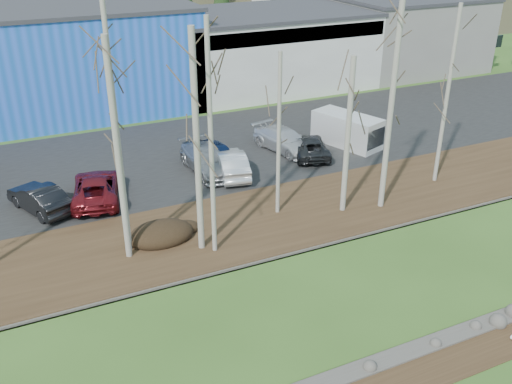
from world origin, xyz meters
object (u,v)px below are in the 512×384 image
car_3 (218,154)px  car_5 (309,146)px  car_0 (39,198)px  car_2 (207,160)px  car_1 (96,188)px  car_6 (284,140)px  van_white (349,130)px  car_4 (231,163)px

car_3 → car_5: bearing=-22.9°
car_0 → car_2: (10.07, 1.10, 0.04)m
car_1 → car_2: car_2 is taller
car_0 → car_6: size_ratio=0.88×
car_1 → van_white: size_ratio=1.01×
car_6 → car_5: bearing=-68.5°
car_5 → van_white: bearing=-153.3°
car_4 → car_6: car_4 is taller
car_5 → car_6: car_6 is taller
car_2 → car_4: car_2 is taller
car_1 → van_white: bearing=-162.9°
car_1 → car_6: car_6 is taller
car_5 → car_6: bearing=-36.4°
car_2 → car_5: car_2 is taller
car_6 → van_white: bearing=-26.4°
car_1 → car_3: size_ratio=1.31×
car_1 → car_6: (13.06, 2.22, 0.00)m
car_1 → car_5: size_ratio=1.15×
car_1 → car_5: 14.16m
car_2 → van_white: bearing=-1.6°
car_0 → car_4: car_4 is taller
car_5 → van_white: size_ratio=0.88×
car_4 → car_5: (5.95, 0.69, -0.13)m
car_3 → car_5: 6.16m
car_3 → car_6: 4.95m
car_0 → car_2: car_2 is taller
car_0 → car_3: size_ratio=1.11×
car_3 → van_white: van_white is taller
car_3 → van_white: bearing=-15.5°
car_5 → car_6: size_ratio=0.91×
car_3 → van_white: (9.48, -0.79, 0.37)m
car_2 → car_0: bearing=-175.8°
car_1 → car_5: (14.14, 0.69, -0.09)m
car_4 → van_white: bearing=-161.0°
car_5 → car_6: 1.88m
car_1 → car_2: bearing=-157.9°
car_4 → car_2: bearing=-32.1°
car_4 → car_0: bearing=11.8°
car_2 → car_4: bearing=-46.0°
car_1 → car_3: bearing=-153.1°
car_0 → car_3: car_0 is taller
car_3 → car_4: size_ratio=0.86×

